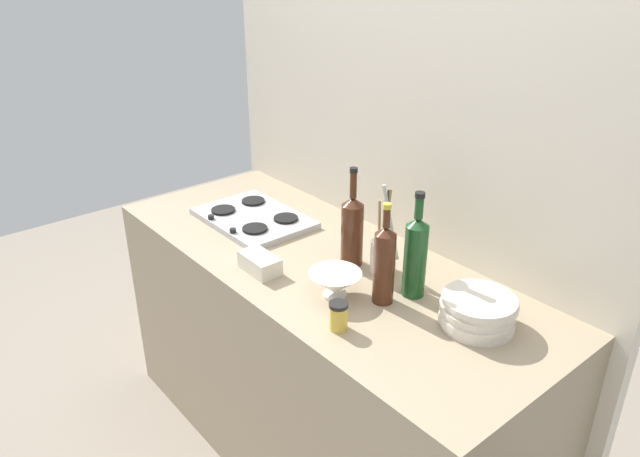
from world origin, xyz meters
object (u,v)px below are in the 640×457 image
Objects in this scene: butter_dish at (260,263)px; utensil_crock at (384,253)px; mixing_bowl at (335,283)px; wine_bottle_leftmost at (415,255)px; stovetop_hob at (254,218)px; condiment_jar_front at (338,316)px; wine_bottle_mid_left at (352,229)px; wine_bottle_mid_right at (384,263)px; plate_stack at (478,312)px.

utensil_crock is at bearing 49.79° from butter_dish.
wine_bottle_leftmost is at bearing 52.95° from mixing_bowl.
mixing_bowl is 0.30m from butter_dish.
butter_dish is 0.42m from utensil_crock.
condiment_jar_front is (0.78, -0.24, 0.03)m from stovetop_hob.
butter_dish is at bearing -120.34° from wine_bottle_mid_left.
stovetop_hob is 1.37× the size of wine_bottle_mid_right.
stovetop_hob is at bearing 177.75° from wine_bottle_mid_right.
wine_bottle_mid_right is 0.18m from mixing_bowl.
wine_bottle_leftmost is (0.79, 0.07, 0.13)m from stovetop_hob.
stovetop_hob is at bearing -175.28° from plate_stack.
stovetop_hob is at bearing 163.21° from condiment_jar_front.
wine_bottle_leftmost is 0.27m from mixing_bowl.
condiment_jar_front reaches higher than mixing_bowl.
plate_stack is at bearing 4.72° from stovetop_hob.
mixing_bowl is at bearing -86.41° from utensil_crock.
stovetop_hob is 0.81m from condiment_jar_front.
mixing_bowl is 0.23m from utensil_crock.
plate_stack is at bearing -2.91° from utensil_crock.
utensil_crock is at bearing 22.26° from wine_bottle_mid_left.
mixing_bowl is (0.64, -0.13, 0.03)m from stovetop_hob.
utensil_crock reaches higher than condiment_jar_front.
condiment_jar_front is (0.43, -0.02, 0.01)m from butter_dish.
plate_stack is at bearing 52.02° from condiment_jar_front.
wine_bottle_leftmost reaches higher than butter_dish.
wine_bottle_mid_right reaches higher than butter_dish.
condiment_jar_front is (0.16, -0.34, -0.02)m from utensil_crock.
wine_bottle_leftmost reaches higher than plate_stack.
plate_stack is 0.41m from condiment_jar_front.
condiment_jar_front is (0.02, -0.21, -0.09)m from wine_bottle_mid_right.
mixing_bowl is at bearing -141.05° from wine_bottle_mid_right.
wine_bottle_mid_left is 0.41m from condiment_jar_front.
utensil_crock reaches higher than stovetop_hob.
wine_bottle_mid_left reaches higher than condiment_jar_front.
wine_bottle_mid_left is at bearing 59.66° from butter_dish.
wine_bottle_mid_left is at bearing -177.30° from plate_stack.
wine_bottle_leftmost reaches higher than wine_bottle_mid_right.
wine_bottle_leftmost is 0.18m from utensil_crock.
butter_dish is at bearing -130.21° from utensil_crock.
utensil_crock is (-0.13, 0.14, -0.07)m from wine_bottle_mid_right.
wine_bottle_mid_left is (0.51, 0.06, 0.12)m from stovetop_hob.
wine_bottle_mid_right reaches higher than utensil_crock.
wine_bottle_mid_right is (0.76, -0.03, 0.12)m from stovetop_hob.
butter_dish is (-0.16, -0.28, -0.10)m from wine_bottle_mid_left.
wine_bottle_mid_right reaches higher than mixing_bowl.
condiment_jar_front is at bearing -16.79° from stovetop_hob.
condiment_jar_front reaches higher than stovetop_hob.
wine_bottle_mid_left is (-0.51, -0.02, 0.08)m from plate_stack.
wine_bottle_mid_left is 1.12× the size of utensil_crock.
butter_dish is 0.48× the size of utensil_crock.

